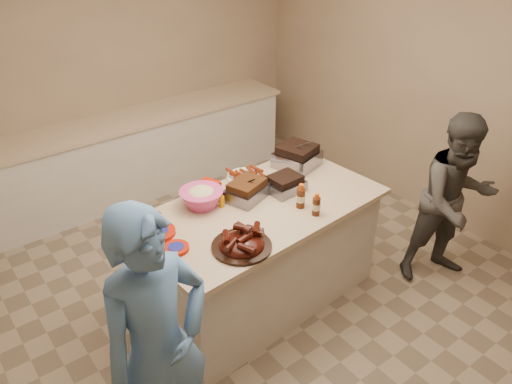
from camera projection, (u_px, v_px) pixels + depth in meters
room at (257, 289)px, 4.34m from camera, size 4.50×5.00×2.70m
back_counter at (138, 154)px, 5.62m from camera, size 3.60×0.64×0.90m
island at (260, 297)px, 4.26m from camera, size 2.00×1.15×0.92m
rib_platter at (242, 248)px, 3.34m from camera, size 0.53×0.53×0.16m
pulled_pork_tray at (247, 198)px, 3.89m from camera, size 0.38×0.33×0.10m
brisket_tray at (285, 191)px, 3.99m from camera, size 0.29×0.24×0.08m
roasting_pan at (297, 166)px, 4.36m from camera, size 0.41×0.41×0.13m
coleslaw_bowl at (202, 206)px, 3.79m from camera, size 0.35×0.35×0.23m
sausage_plate at (246, 178)px, 4.18m from camera, size 0.33×0.33×0.05m
mac_cheese_dish at (298, 165)px, 4.37m from camera, size 0.29×0.21×0.07m
bbq_bottle_a at (316, 214)px, 3.69m from camera, size 0.06×0.06×0.18m
bbq_bottle_b at (300, 207)px, 3.78m from camera, size 0.07×0.07×0.20m
mustard_bottle at (222, 207)px, 3.79m from camera, size 0.05×0.05×0.12m
sauce_bowl at (249, 195)px, 3.93m from camera, size 0.14×0.05×0.13m
plate_stack_large at (157, 234)px, 3.48m from camera, size 0.27×0.27×0.03m
plate_stack_small at (176, 250)px, 3.32m from camera, size 0.19×0.19×0.02m
plastic_cup at (156, 224)px, 3.59m from camera, size 0.10×0.09×0.09m
basket_stack at (206, 196)px, 3.92m from camera, size 0.24×0.21×0.10m
guest_gray at (438, 272)px, 4.54m from camera, size 1.27×1.69×0.58m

